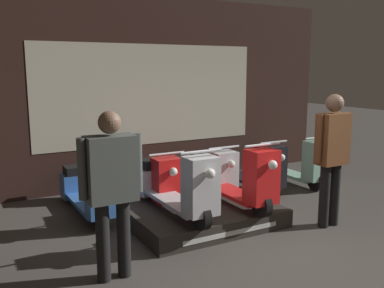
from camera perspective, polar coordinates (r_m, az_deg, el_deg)
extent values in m
plane|color=#423D38|center=(4.86, 12.28, -14.51)|extent=(30.00, 30.00, 0.00)
cube|color=#331E19|center=(7.45, -5.61, 6.96)|extent=(7.27, 0.08, 3.20)
cube|color=beige|center=(7.41, -5.46, 6.55)|extent=(4.00, 0.01, 1.70)
cube|color=#2D2823|center=(5.66, 1.33, -9.39)|extent=(1.87, 1.39, 0.23)
cube|color=silver|center=(5.12, 5.38, -11.76)|extent=(1.31, 0.01, 0.06)
cylinder|color=black|center=(4.80, 1.29, -9.62)|extent=(0.09, 0.31, 0.31)
cylinder|color=black|center=(6.00, -5.58, -5.60)|extent=(0.09, 0.31, 0.31)
cube|color=#BCBCC1|center=(5.39, -2.54, -7.49)|extent=(0.34, 1.32, 0.05)
cube|color=#BCBCC1|center=(4.71, 1.16, -5.62)|extent=(0.35, 0.28, 0.65)
cube|color=#BCBCC1|center=(5.96, -5.50, -4.90)|extent=(0.37, 0.33, 0.36)
cube|color=black|center=(5.89, -5.51, -2.65)|extent=(0.27, 0.30, 0.12)
cylinder|color=silver|center=(4.62, 1.23, -1.02)|extent=(0.51, 0.03, 0.03)
sphere|color=white|center=(4.50, 2.44, -3.97)|extent=(0.11, 0.11, 0.11)
cylinder|color=black|center=(5.25, 9.29, -7.99)|extent=(0.09, 0.31, 0.31)
cylinder|color=black|center=(6.37, 1.38, -4.62)|extent=(0.09, 0.31, 0.31)
cube|color=red|center=(5.80, 4.94, -6.25)|extent=(0.34, 1.32, 0.05)
cube|color=red|center=(5.18, 9.24, -4.32)|extent=(0.35, 0.28, 0.65)
cube|color=red|center=(6.33, 1.49, -3.96)|extent=(0.37, 0.33, 0.36)
cube|color=black|center=(6.27, 1.54, -1.83)|extent=(0.27, 0.30, 0.12)
cylinder|color=silver|center=(5.09, 9.41, -0.11)|extent=(0.51, 0.03, 0.03)
sphere|color=white|center=(4.98, 10.70, -2.76)|extent=(0.11, 0.11, 0.11)
cylinder|color=black|center=(5.53, -11.84, -9.65)|extent=(0.09, 0.31, 0.31)
cylinder|color=black|center=(6.83, -15.42, -5.97)|extent=(0.09, 0.31, 0.31)
cube|color=#386BBC|center=(6.17, -13.82, -7.70)|extent=(0.34, 1.32, 0.05)
cube|color=#386BBC|center=(5.44, -12.05, -6.18)|extent=(0.35, 0.28, 0.65)
cube|color=#386BBC|center=(6.78, -15.40, -5.36)|extent=(0.37, 0.33, 0.36)
cube|color=black|center=(6.72, -15.48, -3.39)|extent=(0.27, 0.30, 0.12)
cylinder|color=silver|center=(5.34, -12.17, -2.22)|extent=(0.51, 0.03, 0.03)
sphere|color=white|center=(5.21, -11.47, -4.80)|extent=(0.11, 0.11, 0.11)
cylinder|color=black|center=(5.84, -3.24, -8.36)|extent=(0.09, 0.31, 0.31)
cylinder|color=black|center=(7.08, -8.26, -5.12)|extent=(0.09, 0.31, 0.31)
cube|color=red|center=(6.45, -6.00, -6.67)|extent=(0.34, 1.32, 0.05)
cube|color=red|center=(5.76, -3.38, -5.06)|extent=(0.35, 0.28, 0.65)
cube|color=red|center=(7.04, -8.21, -4.53)|extent=(0.37, 0.33, 0.36)
cube|color=black|center=(6.97, -8.24, -2.62)|extent=(0.27, 0.30, 0.12)
cylinder|color=silver|center=(5.66, -3.38, -1.31)|extent=(0.51, 0.03, 0.03)
sphere|color=white|center=(5.54, -2.51, -3.71)|extent=(0.11, 0.11, 0.11)
cylinder|color=black|center=(6.27, 4.29, -7.07)|extent=(0.09, 0.31, 0.31)
cylinder|color=black|center=(7.44, -1.71, -4.28)|extent=(0.09, 0.31, 0.31)
cube|color=#BCBCC1|center=(6.84, 1.02, -5.64)|extent=(0.34, 1.32, 0.05)
cube|color=#BCBCC1|center=(6.19, 4.21, -3.99)|extent=(0.35, 0.28, 0.65)
cube|color=#BCBCC1|center=(7.40, -1.63, -3.71)|extent=(0.37, 0.33, 0.36)
cube|color=black|center=(7.34, -1.61, -1.89)|extent=(0.27, 0.30, 0.12)
cylinder|color=silver|center=(6.10, 4.30, -0.48)|extent=(0.51, 0.03, 0.03)
sphere|color=white|center=(5.99, 5.27, -2.69)|extent=(0.11, 0.11, 0.11)
cylinder|color=black|center=(6.79, 10.72, -5.86)|extent=(0.09, 0.31, 0.31)
cylinder|color=black|center=(7.88, 4.15, -3.47)|extent=(0.09, 0.31, 0.31)
cube|color=black|center=(7.32, 7.18, -4.65)|extent=(0.34, 1.32, 0.05)
cube|color=black|center=(6.72, 10.69, -3.01)|extent=(0.35, 0.28, 0.65)
cube|color=black|center=(7.84, 4.25, -2.93)|extent=(0.37, 0.33, 0.36)
cube|color=black|center=(7.79, 4.31, -1.21)|extent=(0.27, 0.30, 0.12)
cylinder|color=silver|center=(6.64, 10.84, 0.23)|extent=(0.51, 0.03, 0.03)
sphere|color=white|center=(6.54, 11.85, -1.78)|extent=(0.11, 0.11, 0.11)
cylinder|color=black|center=(7.39, 16.15, -4.78)|extent=(0.09, 0.31, 0.31)
cylinder|color=black|center=(8.40, 9.33, -2.72)|extent=(0.09, 0.31, 0.31)
cube|color=#8EC6AD|center=(7.88, 12.52, -3.76)|extent=(0.34, 1.32, 0.05)
cube|color=#8EC6AD|center=(7.32, 16.16, -2.15)|extent=(0.35, 0.28, 0.65)
cube|color=#8EC6AD|center=(8.37, 9.45, -2.21)|extent=(0.37, 0.33, 0.36)
cube|color=black|center=(8.31, 9.53, -0.59)|extent=(0.27, 0.30, 0.12)
cylinder|color=silver|center=(7.25, 16.35, 0.82)|extent=(0.51, 0.03, 0.03)
sphere|color=white|center=(7.15, 17.34, -1.01)|extent=(0.11, 0.11, 0.11)
cylinder|color=black|center=(4.21, -11.79, -12.67)|extent=(0.13, 0.13, 0.78)
cylinder|color=black|center=(4.27, -9.09, -12.25)|extent=(0.13, 0.13, 0.78)
cube|color=#474C47|center=(4.03, -10.75, -3.24)|extent=(0.46, 0.26, 0.62)
cylinder|color=#474C47|center=(3.95, -14.46, -3.29)|extent=(0.08, 0.08, 0.57)
cylinder|color=#474C47|center=(4.11, -7.20, -2.51)|extent=(0.08, 0.08, 0.57)
sphere|color=brown|center=(3.95, -10.95, 2.84)|extent=(0.21, 0.21, 0.21)
cylinder|color=black|center=(5.69, 17.23, -6.67)|extent=(0.13, 0.13, 0.81)
cylinder|color=black|center=(5.82, 18.46, -6.37)|extent=(0.13, 0.13, 0.81)
cube|color=brown|center=(5.60, 18.25, 0.64)|extent=(0.40, 0.22, 0.64)
cylinder|color=brown|center=(5.42, 16.55, 0.71)|extent=(0.08, 0.08, 0.59)
cylinder|color=brown|center=(5.77, 19.88, 1.07)|extent=(0.08, 0.08, 0.59)
sphere|color=brown|center=(5.54, 18.51, 5.21)|extent=(0.22, 0.22, 0.22)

